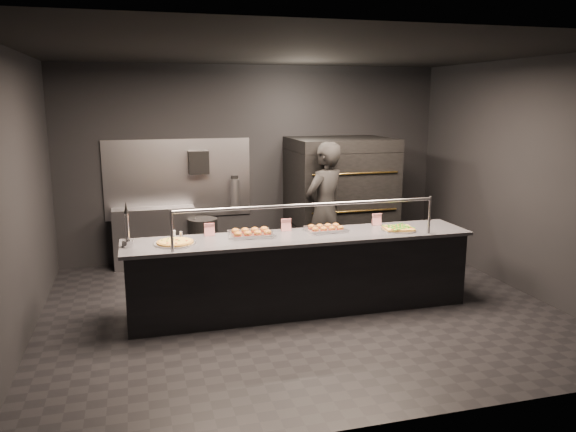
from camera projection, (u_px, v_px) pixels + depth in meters
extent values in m
plane|color=black|center=(300.00, 310.00, 6.76)|extent=(6.00, 6.00, 0.00)
plane|color=black|center=(302.00, 51.00, 6.15)|extent=(6.00, 6.00, 0.00)
cube|color=black|center=(255.00, 163.00, 8.81)|extent=(6.00, 0.04, 3.00)
cube|color=black|center=(399.00, 237.00, 4.09)|extent=(6.00, 0.04, 3.00)
cube|color=black|center=(17.00, 199.00, 5.67)|extent=(0.04, 5.00, 3.00)
cube|color=black|center=(523.00, 177.00, 7.23)|extent=(0.04, 5.00, 3.00)
cube|color=#99999E|center=(178.00, 179.00, 8.52)|extent=(2.20, 0.02, 1.20)
cube|color=black|center=(301.00, 275.00, 6.67)|extent=(4.00, 0.70, 0.88)
cube|color=#353539|center=(301.00, 237.00, 6.58)|extent=(4.10, 0.78, 0.04)
cylinder|color=#99999E|center=(172.00, 230.00, 5.85)|extent=(0.03, 0.03, 0.45)
cylinder|color=#99999E|center=(429.00, 215.00, 6.63)|extent=(0.03, 0.03, 0.45)
cylinder|color=#99999E|center=(309.00, 205.00, 6.20)|extent=(3.00, 0.04, 0.04)
cube|color=black|center=(339.00, 241.00, 8.80)|extent=(1.50, 1.15, 0.60)
cube|color=black|center=(340.00, 204.00, 8.68)|extent=(1.50, 1.20, 0.55)
cube|color=black|center=(340.00, 168.00, 8.57)|extent=(1.50, 1.20, 0.55)
cube|color=black|center=(341.00, 144.00, 8.49)|extent=(1.50, 1.20, 0.18)
cylinder|color=gold|center=(355.00, 211.00, 8.10)|extent=(1.30, 0.02, 0.02)
cylinder|color=gold|center=(356.00, 173.00, 7.98)|extent=(1.30, 0.02, 0.02)
cube|color=#99999E|center=(155.00, 237.00, 8.44)|extent=(1.20, 0.35, 0.90)
cube|color=black|center=(198.00, 162.00, 8.46)|extent=(0.30, 0.20, 0.35)
cylinder|color=#B2B2B7|center=(235.00, 193.00, 8.72)|extent=(0.14, 0.14, 0.45)
cube|color=black|center=(235.00, 177.00, 8.67)|extent=(0.10, 0.06, 0.06)
cylinder|color=silver|center=(128.00, 243.00, 6.07)|extent=(0.13, 0.13, 0.07)
cylinder|color=silver|center=(127.00, 228.00, 6.04)|extent=(0.05, 0.05, 0.33)
cylinder|color=silver|center=(126.00, 216.00, 5.94)|extent=(0.02, 0.09, 0.02)
cone|color=black|center=(126.00, 208.00, 5.99)|extent=(0.05, 0.05, 0.13)
cylinder|color=silver|center=(175.00, 243.00, 6.20)|extent=(0.46, 0.46, 0.01)
cylinder|color=#BA7D3B|center=(175.00, 242.00, 6.20)|extent=(0.40, 0.40, 0.02)
cylinder|color=#FFD653|center=(175.00, 241.00, 6.20)|extent=(0.35, 0.35, 0.01)
cube|color=silver|center=(251.00, 235.00, 6.57)|extent=(0.58, 0.48, 0.02)
ellipsoid|color=#A86024|center=(238.00, 234.00, 6.43)|extent=(0.09, 0.09, 0.06)
ellipsoid|color=#A86024|center=(235.00, 231.00, 6.59)|extent=(0.09, 0.09, 0.06)
ellipsoid|color=#A86024|center=(248.00, 233.00, 6.46)|extent=(0.09, 0.09, 0.06)
ellipsoid|color=#A86024|center=(245.00, 230.00, 6.62)|extent=(0.09, 0.09, 0.06)
ellipsoid|color=#A86024|center=(258.00, 233.00, 6.49)|extent=(0.09, 0.09, 0.06)
ellipsoid|color=#A86024|center=(255.00, 230.00, 6.65)|extent=(0.09, 0.09, 0.06)
ellipsoid|color=#A86024|center=(267.00, 232.00, 6.52)|extent=(0.09, 0.09, 0.06)
ellipsoid|color=#A86024|center=(264.00, 229.00, 6.68)|extent=(0.09, 0.09, 0.06)
cube|color=silver|center=(326.00, 230.00, 6.81)|extent=(0.53, 0.44, 0.02)
ellipsoid|color=#A86024|center=(315.00, 229.00, 6.68)|extent=(0.09, 0.09, 0.06)
ellipsoid|color=#A86024|center=(311.00, 227.00, 6.83)|extent=(0.09, 0.09, 0.06)
ellipsoid|color=#A86024|center=(324.00, 229.00, 6.71)|extent=(0.09, 0.09, 0.06)
ellipsoid|color=#A86024|center=(320.00, 226.00, 6.86)|extent=(0.09, 0.09, 0.06)
ellipsoid|color=#A86024|center=(332.00, 228.00, 6.74)|extent=(0.09, 0.09, 0.06)
ellipsoid|color=#A86024|center=(328.00, 226.00, 6.88)|extent=(0.09, 0.09, 0.06)
ellipsoid|color=#A86024|center=(340.00, 228.00, 6.77)|extent=(0.09, 0.09, 0.06)
ellipsoid|color=#A86024|center=(336.00, 225.00, 6.91)|extent=(0.09, 0.09, 0.06)
cylinder|color=silver|center=(398.00, 230.00, 6.85)|extent=(0.43, 0.43, 0.01)
cube|color=#BA7D3B|center=(398.00, 228.00, 6.84)|extent=(0.38, 0.35, 0.02)
cube|color=#FFD653|center=(398.00, 227.00, 6.84)|extent=(0.36, 0.33, 0.01)
cube|color=#338A1D|center=(398.00, 227.00, 6.84)|extent=(0.34, 0.31, 0.01)
cylinder|color=silver|center=(173.00, 234.00, 6.45)|extent=(0.05, 0.05, 0.09)
cylinder|color=silver|center=(181.00, 234.00, 6.47)|extent=(0.04, 0.04, 0.07)
cube|color=white|center=(209.00, 229.00, 6.55)|extent=(0.12, 0.04, 0.15)
cube|color=white|center=(286.00, 225.00, 6.79)|extent=(0.12, 0.04, 0.15)
cube|color=white|center=(377.00, 219.00, 7.10)|extent=(0.12, 0.04, 0.15)
cylinder|color=black|center=(203.00, 243.00, 8.44)|extent=(0.44, 0.44, 0.74)
imported|color=black|center=(325.00, 211.00, 7.84)|extent=(0.84, 0.75, 1.92)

